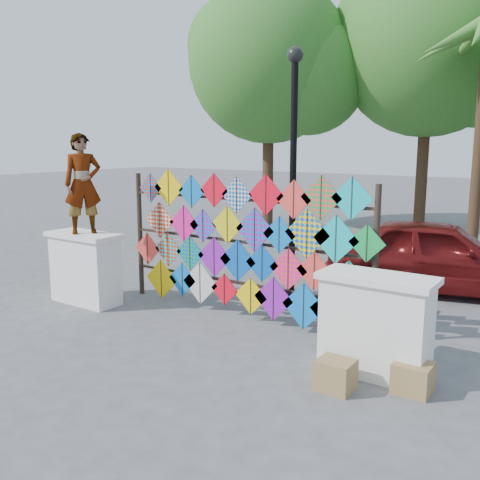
# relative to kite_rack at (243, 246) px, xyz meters

# --- Properties ---
(ground) EXTENTS (80.00, 80.00, 0.00)m
(ground) POSITION_rel_kite_rack_xyz_m (-0.11, -0.72, -1.20)
(ground) COLOR slate
(ground) RESTS_ON ground
(parapet_left) EXTENTS (1.40, 0.65, 1.28)m
(parapet_left) POSITION_rel_kite_rack_xyz_m (-2.81, -0.92, -0.55)
(parapet_left) COLOR white
(parapet_left) RESTS_ON ground
(parapet_right) EXTENTS (1.40, 0.65, 1.28)m
(parapet_right) POSITION_rel_kite_rack_xyz_m (2.59, -0.92, -0.55)
(parapet_right) COLOR white
(parapet_right) RESTS_ON ground
(kite_rack) EXTENTS (4.84, 0.24, 2.41)m
(kite_rack) POSITION_rel_kite_rack_xyz_m (0.00, 0.00, 0.00)
(kite_rack) COLOR black
(kite_rack) RESTS_ON ground
(tree_west) EXTENTS (5.85, 5.20, 8.01)m
(tree_west) POSITION_rel_kite_rack_xyz_m (-4.51, 8.31, 4.18)
(tree_west) COLOR #42311C
(tree_west) RESTS_ON ground
(tree_mid) EXTENTS (6.30, 5.60, 8.61)m
(tree_mid) POSITION_rel_kite_rack_xyz_m (0.00, 10.31, 4.57)
(tree_mid) COLOR #42311C
(tree_mid) RESTS_ON ground
(vendor_woman) EXTENTS (0.68, 0.76, 1.74)m
(vendor_woman) POSITION_rel_kite_rack_xyz_m (-2.75, -0.92, 0.95)
(vendor_woman) COLOR #99999E
(vendor_woman) RESTS_ON parapet_left
(sedan) EXTENTS (4.50, 2.71, 1.43)m
(sedan) POSITION_rel_kite_rack_xyz_m (2.23, 3.39, -0.49)
(sedan) COLOR maroon
(sedan) RESTS_ON ground
(lamppost) EXTENTS (0.28, 0.28, 4.46)m
(lamppost) POSITION_rel_kite_rack_xyz_m (0.19, 1.28, 1.49)
(lamppost) COLOR black
(lamppost) RESTS_ON ground
(cardboard_box_near) EXTENTS (0.41, 0.37, 0.37)m
(cardboard_box_near) POSITION_rel_kite_rack_xyz_m (2.38, -1.59, -1.02)
(cardboard_box_near) COLOR olive
(cardboard_box_near) RESTS_ON ground
(cardboard_box_far) EXTENTS (0.42, 0.39, 0.35)m
(cardboard_box_far) POSITION_rel_kite_rack_xyz_m (3.15, -1.14, -1.03)
(cardboard_box_far) COLOR olive
(cardboard_box_far) RESTS_ON ground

